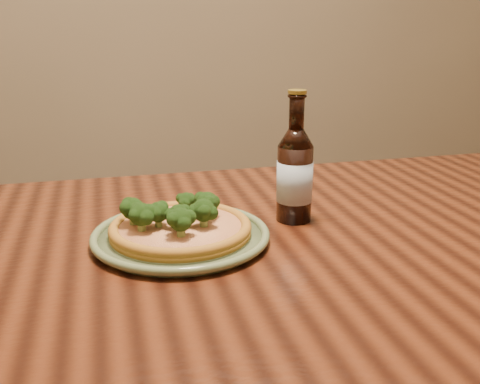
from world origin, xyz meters
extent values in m
cube|color=#471E0F|center=(0.00, 0.10, 0.73)|extent=(1.60, 0.90, 0.04)
cylinder|color=#647550|center=(-0.22, 0.13, 0.76)|extent=(0.27, 0.27, 0.01)
torus|color=#647550|center=(-0.22, 0.13, 0.76)|extent=(0.30, 0.30, 0.01)
torus|color=#647550|center=(-0.22, 0.13, 0.76)|extent=(0.24, 0.24, 0.01)
cylinder|color=#AA7326|center=(-0.22, 0.13, 0.77)|extent=(0.23, 0.23, 0.01)
torus|color=#AA7326|center=(-0.22, 0.13, 0.78)|extent=(0.24, 0.24, 0.02)
cylinder|color=#FFDA9B|center=(-0.22, 0.13, 0.78)|extent=(0.20, 0.20, 0.01)
sphere|color=#284F18|center=(-0.19, 0.12, 0.81)|extent=(0.05, 0.05, 0.04)
sphere|color=#284F18|center=(-0.29, 0.12, 0.81)|extent=(0.05, 0.05, 0.04)
sphere|color=#284F18|center=(-0.23, 0.08, 0.81)|extent=(0.05, 0.05, 0.04)
sphere|color=#284F18|center=(-0.17, 0.15, 0.81)|extent=(0.05, 0.05, 0.04)
sphere|color=#284F18|center=(-0.20, 0.19, 0.80)|extent=(0.04, 0.04, 0.03)
sphere|color=#284F18|center=(-0.23, 0.12, 0.80)|extent=(0.05, 0.05, 0.03)
sphere|color=#284F18|center=(-0.26, 0.13, 0.80)|extent=(0.05, 0.05, 0.03)
sphere|color=#284F18|center=(-0.30, 0.15, 0.81)|extent=(0.05, 0.05, 0.04)
cylinder|color=black|center=(-0.01, 0.19, 0.82)|extent=(0.06, 0.06, 0.14)
cone|color=black|center=(-0.01, 0.19, 0.90)|extent=(0.06, 0.06, 0.03)
cylinder|color=black|center=(-0.01, 0.19, 0.95)|extent=(0.03, 0.03, 0.06)
torus|color=black|center=(-0.01, 0.19, 0.98)|extent=(0.03, 0.03, 0.01)
cylinder|color=#A58C33|center=(-0.01, 0.19, 0.98)|extent=(0.03, 0.03, 0.01)
cylinder|color=silver|center=(-0.01, 0.19, 0.82)|extent=(0.07, 0.07, 0.07)
camera|label=1|loc=(-0.33, -0.73, 1.11)|focal=42.00mm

